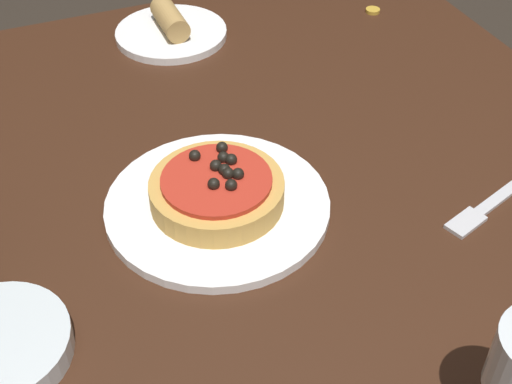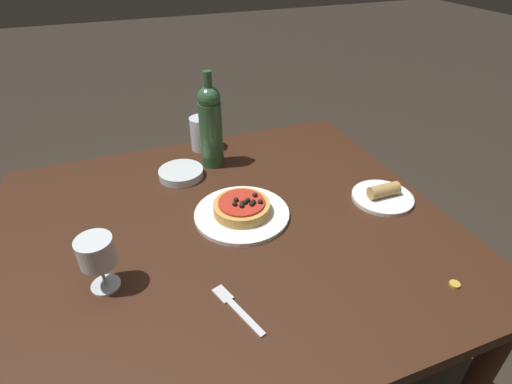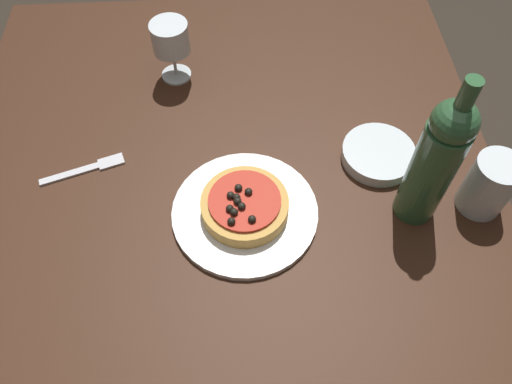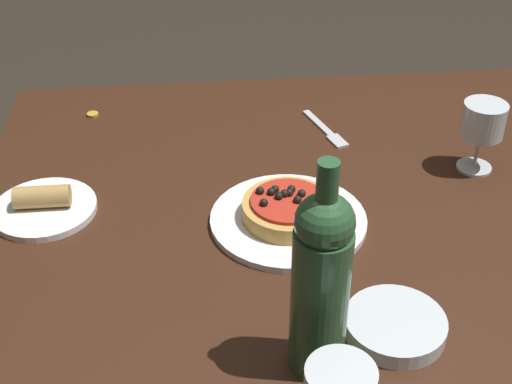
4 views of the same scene
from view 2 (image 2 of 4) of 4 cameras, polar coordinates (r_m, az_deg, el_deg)
name	(u,v)px [view 2 (image 2 of 4)]	position (r m, az deg, el deg)	size (l,w,h in m)	color
ground_plane	(235,382)	(1.65, -3.07, -25.45)	(14.00, 14.00, 0.00)	#2D261E
dining_table	(228,251)	(1.14, -4.07, -8.43)	(1.19, 1.05, 0.74)	#381E11
dinner_plate	(242,214)	(1.11, -2.04, -3.15)	(0.26, 0.26, 0.01)	white
pizza	(242,207)	(1.10, -2.04, -2.16)	(0.16, 0.16, 0.05)	gold
wine_glass	(96,254)	(0.92, -21.83, -8.17)	(0.08, 0.08, 0.14)	silver
wine_bottle	(211,125)	(1.30, -6.49, 9.50)	(0.07, 0.07, 0.32)	#2D5633
water_cup	(202,133)	(1.44, -7.72, 8.30)	(0.08, 0.08, 0.12)	silver
side_bowl	(181,173)	(1.30, -10.65, 2.67)	(0.14, 0.14, 0.03)	silver
fork	(235,307)	(0.88, -2.99, -16.08)	(0.07, 0.16, 0.00)	silver
side_plate	(383,196)	(1.23, 17.65, -0.50)	(0.18, 0.18, 0.05)	white
bottle_cap	(455,284)	(1.02, 26.51, -11.70)	(0.02, 0.02, 0.01)	gold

